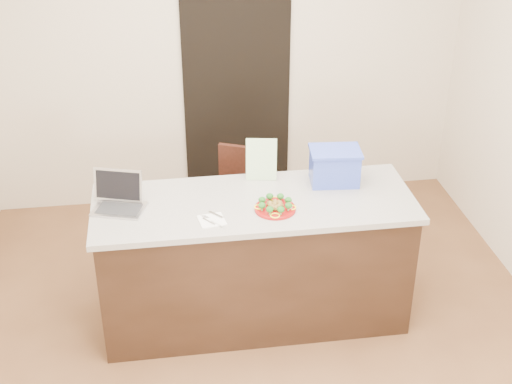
{
  "coord_description": "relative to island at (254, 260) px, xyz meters",
  "views": [
    {
      "loc": [
        -0.56,
        -3.64,
        3.19
      ],
      "look_at": [
        0.0,
        0.2,
        1.01
      ],
      "focal_mm": 50.0,
      "sensor_mm": 36.0,
      "label": 1
    }
  ],
  "objects": [
    {
      "name": "blue_box",
      "position": [
        0.56,
        0.18,
        0.58
      ],
      "size": [
        0.35,
        0.27,
        0.24
      ],
      "rotation": [
        0.0,
        0.0,
        -0.09
      ],
      "color": "#3247B7",
      "rests_on": "island"
    },
    {
      "name": "plate",
      "position": [
        0.11,
        -0.13,
        0.47
      ],
      "size": [
        0.26,
        0.26,
        0.02
      ],
      "rotation": [
        0.0,
        0.0,
        0.01
      ],
      "color": "maroon",
      "rests_on": "island"
    },
    {
      "name": "broccoli",
      "position": [
        0.11,
        -0.13,
        0.51
      ],
      "size": [
        0.22,
        0.22,
        0.04
      ],
      "color": "#154B14",
      "rests_on": "plate"
    },
    {
      "name": "island",
      "position": [
        0.0,
        0.0,
        0.0
      ],
      "size": [
        2.06,
        0.76,
        0.92
      ],
      "color": "black",
      "rests_on": "ground"
    },
    {
      "name": "laptop",
      "position": [
        -0.85,
        0.06,
        0.52
      ],
      "size": [
        0.37,
        0.33,
        0.22
      ],
      "rotation": [
        0.0,
        0.0,
        -0.3
      ],
      "color": "#B4B4B9",
      "rests_on": "island"
    },
    {
      "name": "ground",
      "position": [
        0.0,
        -0.25,
        -0.46
      ],
      "size": [
        4.0,
        4.0,
        0.0
      ],
      "primitive_type": "plane",
      "color": "brown",
      "rests_on": "ground"
    },
    {
      "name": "leaflet",
      "position": [
        0.09,
        0.29,
        0.6
      ],
      "size": [
        0.21,
        0.08,
        0.29
      ],
      "primitive_type": "cube",
      "rotation": [
        -0.14,
        0.0,
        -0.17
      ],
      "color": "white",
      "rests_on": "island"
    },
    {
      "name": "yogurt_bottle",
      "position": [
        0.2,
        -0.16,
        0.48
      ],
      "size": [
        0.03,
        0.03,
        0.06
      ],
      "rotation": [
        0.0,
        0.0,
        0.18
      ],
      "color": "silver",
      "rests_on": "island"
    },
    {
      "name": "pepper_rings",
      "position": [
        0.11,
        -0.13,
        0.48
      ],
      "size": [
        0.26,
        0.26,
        0.01
      ],
      "color": "yellow",
      "rests_on": "plate"
    },
    {
      "name": "knife",
      "position": [
        -0.26,
        -0.22,
        0.47
      ],
      "size": [
        0.09,
        0.19,
        0.01
      ],
      "rotation": [
        0.0,
        0.0,
        0.71
      ],
      "color": "silver",
      "rests_on": "napkin"
    },
    {
      "name": "room_shell",
      "position": [
        0.0,
        -0.25,
        1.16
      ],
      "size": [
        4.0,
        4.0,
        4.0
      ],
      "color": "white",
      "rests_on": "ground"
    },
    {
      "name": "chair",
      "position": [
        0.05,
        0.77,
        0.05
      ],
      "size": [
        0.52,
        0.54,
        0.89
      ],
      "rotation": [
        0.0,
        0.0,
        -0.42
      ],
      "color": "#371810",
      "rests_on": "ground"
    },
    {
      "name": "fork",
      "position": [
        -0.31,
        -0.19,
        0.47
      ],
      "size": [
        0.08,
        0.13,
        0.0
      ],
      "rotation": [
        0.0,
        0.0,
        0.67
      ],
      "color": "silver",
      "rests_on": "napkin"
    },
    {
      "name": "meatballs",
      "position": [
        0.12,
        -0.13,
        0.49
      ],
      "size": [
        0.11,
        0.1,
        0.04
      ],
      "color": "brown",
      "rests_on": "plate"
    },
    {
      "name": "doorway",
      "position": [
        0.1,
        1.73,
        0.54
      ],
      "size": [
        0.9,
        0.02,
        2.0
      ],
      "primitive_type": "cube",
      "color": "black",
      "rests_on": "ground"
    },
    {
      "name": "napkin",
      "position": [
        -0.29,
        -0.2,
        0.46
      ],
      "size": [
        0.18,
        0.18,
        0.01
      ],
      "primitive_type": "cube",
      "rotation": [
        0.0,
        0.0,
        0.16
      ],
      "color": "white",
      "rests_on": "island"
    }
  ]
}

